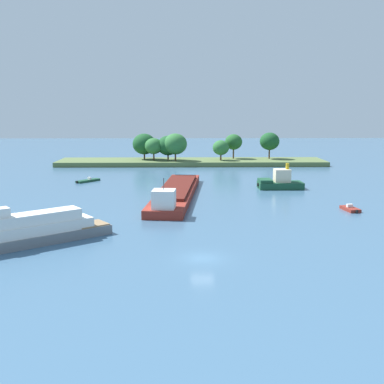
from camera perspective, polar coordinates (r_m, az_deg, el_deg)
name	(u,v)px	position (r m, az deg, el deg)	size (l,w,h in m)	color
ground_plane	(203,258)	(52.13, 1.28, -7.99)	(400.00, 400.00, 0.00)	#3D607F
treeline_island	(190,154)	(135.84, -0.30, 4.65)	(75.87, 13.68, 8.94)	#566B3D
tugboat	(280,182)	(97.02, 10.53, 1.19)	(9.17, 4.45, 5.15)	#19472D
fishing_skiff	(88,181)	(106.75, -12.45, 1.35)	(4.85, 5.41, 0.96)	#19472D
small_motorboat	(350,209)	(79.41, 18.55, -1.94)	(2.35, 4.23, 1.01)	maroon
white_riverboat	(23,232)	(59.64, -19.75, -4.59)	(19.52, 16.02, 6.31)	slate
cargo_barge	(176,192)	(86.24, -1.97, 0.00)	(9.58, 37.94, 5.96)	maroon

